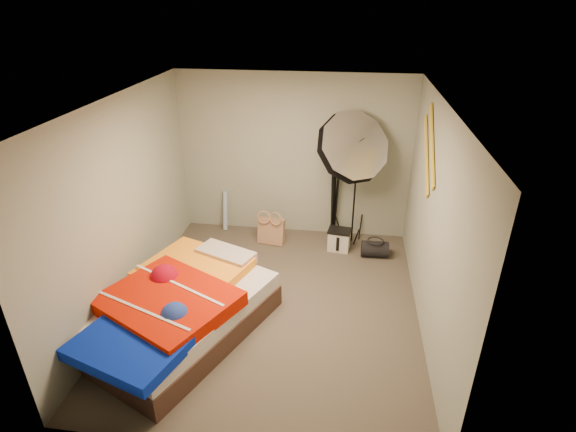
% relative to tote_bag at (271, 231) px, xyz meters
% --- Properties ---
extents(floor, '(4.00, 4.00, 0.00)m').
position_rel_tote_bag_xyz_m(floor, '(0.28, -1.53, -0.20)').
color(floor, '#534C40').
rests_on(floor, ground).
extents(ceiling, '(4.00, 4.00, 0.00)m').
position_rel_tote_bag_xyz_m(ceiling, '(0.28, -1.53, 2.30)').
color(ceiling, silver).
rests_on(ceiling, wall_back).
extents(wall_back, '(3.50, 0.00, 3.50)m').
position_rel_tote_bag_xyz_m(wall_back, '(0.28, 0.47, 1.05)').
color(wall_back, gray).
rests_on(wall_back, floor).
extents(wall_front, '(3.50, 0.00, 3.50)m').
position_rel_tote_bag_xyz_m(wall_front, '(0.28, -3.53, 1.05)').
color(wall_front, gray).
rests_on(wall_front, floor).
extents(wall_left, '(0.00, 4.00, 4.00)m').
position_rel_tote_bag_xyz_m(wall_left, '(-1.47, -1.53, 1.05)').
color(wall_left, gray).
rests_on(wall_left, floor).
extents(wall_right, '(0.00, 4.00, 4.00)m').
position_rel_tote_bag_xyz_m(wall_right, '(2.03, -1.53, 1.05)').
color(wall_right, gray).
rests_on(wall_right, floor).
extents(tote_bag, '(0.43, 0.24, 0.42)m').
position_rel_tote_bag_xyz_m(tote_bag, '(0.00, 0.00, 0.00)').
color(tote_bag, tan).
rests_on(tote_bag, floor).
extents(wrapping_roll, '(0.09, 0.19, 0.64)m').
position_rel_tote_bag_xyz_m(wrapping_roll, '(-0.82, 0.37, 0.12)').
color(wrapping_roll, '#5087B7').
rests_on(wrapping_roll, floor).
extents(camera_case, '(0.34, 0.26, 0.31)m').
position_rel_tote_bag_xyz_m(camera_case, '(1.04, -0.07, -0.05)').
color(camera_case, beige).
rests_on(camera_case, floor).
extents(duffel_bag, '(0.39, 0.24, 0.24)m').
position_rel_tote_bag_xyz_m(duffel_bag, '(1.56, -0.19, -0.08)').
color(duffel_bag, black).
rests_on(duffel_bag, floor).
extents(wall_stripe_upper, '(0.02, 0.91, 0.78)m').
position_rel_tote_bag_xyz_m(wall_stripe_upper, '(2.01, -0.93, 1.75)').
color(wall_stripe_upper, gold).
rests_on(wall_stripe_upper, wall_right).
extents(wall_stripe_lower, '(0.02, 0.91, 0.78)m').
position_rel_tote_bag_xyz_m(wall_stripe_lower, '(2.01, -0.68, 1.55)').
color(wall_stripe_lower, gold).
rests_on(wall_stripe_lower, wall_right).
extents(bed, '(2.18, 2.59, 0.61)m').
position_rel_tote_bag_xyz_m(bed, '(-0.71, -2.13, 0.10)').
color(bed, '#432A21').
rests_on(bed, floor).
extents(photo_umbrella, '(1.07, 1.14, 2.18)m').
position_rel_tote_bag_xyz_m(photo_umbrella, '(1.13, 0.03, 1.36)').
color(photo_umbrella, black).
rests_on(photo_umbrella, floor).
extents(camera_tripod, '(0.09, 0.09, 1.44)m').
position_rel_tote_bag_xyz_m(camera_tripod, '(0.92, 0.34, 0.62)').
color(camera_tripod, black).
rests_on(camera_tripod, floor).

